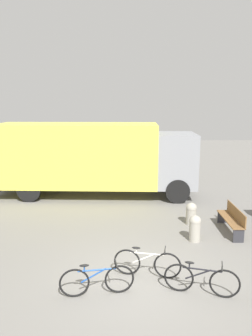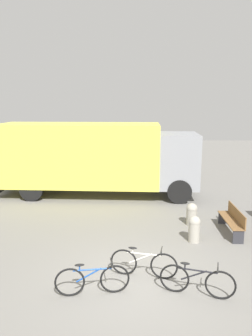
% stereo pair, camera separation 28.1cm
% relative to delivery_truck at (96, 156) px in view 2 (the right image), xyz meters
% --- Properties ---
extents(ground_plane, '(60.00, 60.00, 0.00)m').
position_rel_delivery_truck_xyz_m(ground_plane, '(1.78, -7.48, -1.87)').
color(ground_plane, slate).
extents(delivery_truck, '(9.15, 2.71, 3.34)m').
position_rel_delivery_truck_xyz_m(delivery_truck, '(0.00, 0.00, 0.00)').
color(delivery_truck, '#EAE04C').
rests_on(delivery_truck, ground).
extents(park_bench, '(0.41, 1.82, 0.86)m').
position_rel_delivery_truck_xyz_m(park_bench, '(5.05, -4.43, -1.39)').
color(park_bench, brown).
rests_on(park_bench, ground).
extents(bicycle_near, '(1.68, 0.45, 0.77)m').
position_rel_delivery_truck_xyz_m(bicycle_near, '(0.83, -8.11, -1.50)').
color(bicycle_near, black).
rests_on(bicycle_near, ground).
extents(bicycle_middle, '(1.68, 0.49, 0.77)m').
position_rel_delivery_truck_xyz_m(bicycle_middle, '(2.01, -7.31, -1.50)').
color(bicycle_middle, black).
rests_on(bicycle_middle, ground).
extents(bicycle_far, '(1.65, 0.57, 0.77)m').
position_rel_delivery_truck_xyz_m(bicycle_far, '(3.18, -8.09, -1.50)').
color(bicycle_far, black).
rests_on(bicycle_far, ground).
extents(bollard_near_bench, '(0.37, 0.37, 0.84)m').
position_rel_delivery_truck_xyz_m(bollard_near_bench, '(3.64, -5.17, -1.41)').
color(bollard_near_bench, '#9E998C').
rests_on(bollard_near_bench, ground).
extents(bollard_far_bench, '(0.38, 0.38, 0.80)m').
position_rel_delivery_truck_xyz_m(bollard_far_bench, '(3.81, -3.73, -1.44)').
color(bollard_far_bench, '#9E998C').
rests_on(bollard_far_bench, ground).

